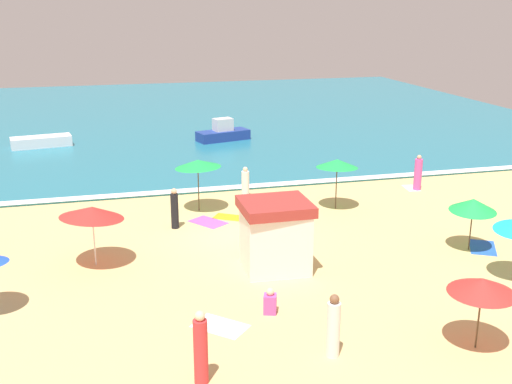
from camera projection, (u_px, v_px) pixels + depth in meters
ground_plane at (235, 235)px, 24.99m from camera, size 60.00×60.00×0.00m
ocean_water at (161, 117)px, 50.93m from camera, size 60.00×44.00×0.10m
wave_breaker_foam at (207, 189)px, 30.80m from camera, size 57.00×0.70×0.01m
lifeguard_cabana at (275, 235)px, 21.44m from camera, size 2.34×2.17×2.47m
beach_umbrella_0 at (92, 212)px, 21.52m from camera, size 2.97×2.96×2.30m
beach_umbrella_2 at (198, 164)px, 27.28m from camera, size 2.90×2.90×2.40m
beach_umbrella_4 at (337, 163)px, 27.62m from camera, size 2.51×2.52×2.34m
beach_umbrella_5 at (473, 205)px, 22.98m from camera, size 2.18×2.20×2.06m
beach_umbrella_6 at (482, 286)px, 16.26m from camera, size 2.54×2.53×2.05m
beachgoer_0 at (201, 349)px, 14.97m from camera, size 0.47×0.47×1.94m
beachgoer_1 at (245, 183)px, 29.59m from camera, size 0.39×0.39×1.52m
beachgoer_2 at (270, 302)px, 18.57m from camera, size 0.48×0.48×0.82m
beachgoer_3 at (418, 174)px, 30.80m from camera, size 0.42×0.42×1.78m
beachgoer_4 at (333, 327)px, 16.16m from camera, size 0.50×0.50×1.77m
beachgoer_5 at (175, 209)px, 25.50m from camera, size 0.35×0.35×1.71m
beach_towel_0 at (483, 247)px, 23.67m from camera, size 1.59×1.84×0.01m
beach_towel_1 at (411, 188)px, 31.29m from camera, size 0.74×1.20×0.01m
beach_towel_2 at (208, 222)px, 26.41m from camera, size 1.71×1.85×0.01m
beach_towel_3 at (220, 326)px, 17.88m from camera, size 1.77×1.75×0.01m
beach_towel_4 at (233, 218)px, 26.96m from camera, size 1.85×1.56×0.01m
small_boat_0 at (223, 133)px, 41.73m from camera, size 3.74×2.25×1.48m
small_boat_1 at (41, 142)px, 39.89m from camera, size 3.87×1.94×0.66m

